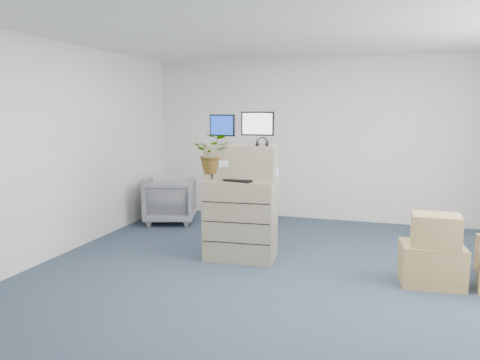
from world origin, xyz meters
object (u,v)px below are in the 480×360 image
at_px(monitor_left, 222,128).
at_px(potted_plant, 214,159).
at_px(monitor_right, 258,126).
at_px(office_chair, 170,198).
at_px(keyboard, 237,180).
at_px(water_bottle, 246,170).
at_px(filing_cabinet_lower, 241,219).

bearing_deg(monitor_left, potted_plant, -97.72).
height_order(monitor_right, office_chair, monitor_right).
height_order(keyboard, office_chair, keyboard).
xyz_separation_m(keyboard, potted_plant, (-0.32, 0.02, 0.26)).
xyz_separation_m(water_bottle, office_chair, (-1.80, 1.51, -0.73)).
bearing_deg(potted_plant, filing_cabinet_lower, 18.96).
relative_size(water_bottle, office_chair, 0.28).
bearing_deg(keyboard, monitor_left, 160.17).
bearing_deg(monitor_left, filing_cabinet_lower, 9.77).
distance_m(filing_cabinet_lower, monitor_left, 1.20).
distance_m(filing_cabinet_lower, office_chair, 2.33).
height_order(monitor_right, potted_plant, monitor_right).
relative_size(keyboard, potted_plant, 0.76).
height_order(monitor_left, potted_plant, monitor_left).
relative_size(filing_cabinet_lower, potted_plant, 1.89).
bearing_deg(water_bottle, potted_plant, -159.21).
height_order(monitor_right, keyboard, monitor_right).
height_order(monitor_left, office_chair, monitor_left).
xyz_separation_m(filing_cabinet_lower, keyboard, (-0.01, -0.13, 0.53)).
bearing_deg(filing_cabinet_lower, keyboard, -96.84).
relative_size(filing_cabinet_lower, monitor_right, 2.46).
distance_m(monitor_left, water_bottle, 0.62).
distance_m(monitor_right, water_bottle, 0.58).
height_order(keyboard, potted_plant, potted_plant).
bearing_deg(potted_plant, monitor_left, 65.19).
relative_size(monitor_left, office_chair, 0.45).
height_order(water_bottle, office_chair, water_bottle).
bearing_deg(water_bottle, keyboard, -111.59).
height_order(monitor_left, monitor_right, monitor_right).
xyz_separation_m(monitor_left, water_bottle, (0.32, 0.00, -0.54)).
height_order(filing_cabinet_lower, office_chair, filing_cabinet_lower).
distance_m(filing_cabinet_lower, potted_plant, 0.86).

